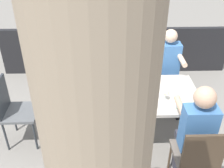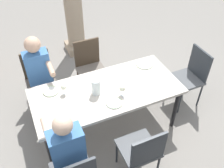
{
  "view_description": "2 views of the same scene",
  "coord_description": "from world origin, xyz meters",
  "px_view_note": "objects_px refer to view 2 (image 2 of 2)",
  "views": [
    {
      "loc": [
        0.21,
        2.78,
        2.64
      ],
      "look_at": [
        0.12,
        -0.05,
        0.86
      ],
      "focal_mm": 42.49,
      "sensor_mm": 36.0,
      "label": 1
    },
    {
      "loc": [
        -0.91,
        -2.25,
        2.98
      ],
      "look_at": [
        0.07,
        -0.01,
        0.84
      ],
      "focal_mm": 40.19,
      "sensor_mm": 36.0,
      "label": 2
    }
  ],
  "objects_px": {
    "wine_glass_0": "(64,87)",
    "plate_1": "(114,103)",
    "plate_0": "(51,91)",
    "diner_woman_green": "(41,76)",
    "diner_man_white": "(67,152)",
    "plate_2": "(144,64)",
    "chair_west_north": "(40,77)",
    "water_pitcher": "(96,87)",
    "chair_head_east": "(191,74)",
    "dining_table": "(107,94)",
    "chair_mid_north": "(90,65)",
    "wine_glass_1": "(122,88)",
    "chair_mid_south": "(142,150)"
  },
  "relations": [
    {
      "from": "dining_table",
      "to": "chair_mid_north",
      "type": "bearing_deg",
      "value": 85.45
    },
    {
      "from": "dining_table",
      "to": "diner_woman_green",
      "type": "bearing_deg",
      "value": 136.79
    },
    {
      "from": "chair_mid_south",
      "to": "plate_1",
      "type": "xyz_separation_m",
      "value": [
        -0.08,
        0.6,
        0.24
      ]
    },
    {
      "from": "diner_man_white",
      "to": "wine_glass_0",
      "type": "height_order",
      "value": "diner_man_white"
    },
    {
      "from": "diner_man_white",
      "to": "chair_head_east",
      "type": "bearing_deg",
      "value": 17.54
    },
    {
      "from": "plate_1",
      "to": "water_pitcher",
      "type": "relative_size",
      "value": 0.95
    },
    {
      "from": "chair_west_north",
      "to": "wine_glass_1",
      "type": "height_order",
      "value": "chair_west_north"
    },
    {
      "from": "chair_west_north",
      "to": "plate_1",
      "type": "bearing_deg",
      "value": -57.4
    },
    {
      "from": "diner_man_white",
      "to": "wine_glass_0",
      "type": "xyz_separation_m",
      "value": [
        0.22,
        0.84,
        0.15
      ]
    },
    {
      "from": "plate_2",
      "to": "wine_glass_0",
      "type": "bearing_deg",
      "value": -174.41
    },
    {
      "from": "dining_table",
      "to": "diner_man_white",
      "type": "relative_size",
      "value": 1.5
    },
    {
      "from": "plate_1",
      "to": "water_pitcher",
      "type": "bearing_deg",
      "value": 116.89
    },
    {
      "from": "wine_glass_1",
      "to": "chair_mid_south",
      "type": "bearing_deg",
      "value": -96.24
    },
    {
      "from": "chair_mid_north",
      "to": "wine_glass_0",
      "type": "bearing_deg",
      "value": -129.7
    },
    {
      "from": "diner_man_white",
      "to": "wine_glass_1",
      "type": "distance_m",
      "value": 1.04
    },
    {
      "from": "chair_head_east",
      "to": "diner_woman_green",
      "type": "height_order",
      "value": "diner_woman_green"
    },
    {
      "from": "wine_glass_1",
      "to": "water_pitcher",
      "type": "distance_m",
      "value": 0.34
    },
    {
      "from": "plate_2",
      "to": "water_pitcher",
      "type": "distance_m",
      "value": 0.92
    },
    {
      "from": "chair_west_north",
      "to": "plate_0",
      "type": "height_order",
      "value": "chair_west_north"
    },
    {
      "from": "plate_2",
      "to": "water_pitcher",
      "type": "bearing_deg",
      "value": -162.13
    },
    {
      "from": "diner_woman_green",
      "to": "wine_glass_0",
      "type": "distance_m",
      "value": 0.59
    },
    {
      "from": "chair_head_east",
      "to": "plate_0",
      "type": "xyz_separation_m",
      "value": [
        -2.08,
        0.26,
        0.21
      ]
    },
    {
      "from": "chair_west_north",
      "to": "water_pitcher",
      "type": "distance_m",
      "value": 1.09
    },
    {
      "from": "wine_glass_0",
      "to": "chair_mid_south",
      "type": "bearing_deg",
      "value": -60.12
    },
    {
      "from": "plate_0",
      "to": "plate_2",
      "type": "distance_m",
      "value": 1.4
    },
    {
      "from": "wine_glass_0",
      "to": "water_pitcher",
      "type": "bearing_deg",
      "value": -22.81
    },
    {
      "from": "plate_1",
      "to": "plate_0",
      "type": "bearing_deg",
      "value": 141.86
    },
    {
      "from": "chair_west_north",
      "to": "plate_1",
      "type": "height_order",
      "value": "chair_west_north"
    },
    {
      "from": "chair_west_north",
      "to": "plate_0",
      "type": "bearing_deg",
      "value": -84.58
    },
    {
      "from": "chair_head_east",
      "to": "wine_glass_0",
      "type": "distance_m",
      "value": 1.96
    },
    {
      "from": "chair_mid_north",
      "to": "diner_woman_green",
      "type": "relative_size",
      "value": 0.72
    },
    {
      "from": "plate_0",
      "to": "plate_1",
      "type": "distance_m",
      "value": 0.85
    },
    {
      "from": "chair_head_east",
      "to": "diner_man_white",
      "type": "relative_size",
      "value": 0.73
    },
    {
      "from": "wine_glass_0",
      "to": "plate_1",
      "type": "distance_m",
      "value": 0.67
    },
    {
      "from": "plate_0",
      "to": "wine_glass_1",
      "type": "bearing_deg",
      "value": -27.26
    },
    {
      "from": "chair_mid_north",
      "to": "plate_0",
      "type": "height_order",
      "value": "chair_mid_north"
    },
    {
      "from": "chair_mid_south",
      "to": "water_pitcher",
      "type": "height_order",
      "value": "water_pitcher"
    },
    {
      "from": "wine_glass_0",
      "to": "water_pitcher",
      "type": "distance_m",
      "value": 0.41
    },
    {
      "from": "plate_0",
      "to": "plate_1",
      "type": "relative_size",
      "value": 1.0
    },
    {
      "from": "wine_glass_0",
      "to": "plate_1",
      "type": "height_order",
      "value": "wine_glass_0"
    },
    {
      "from": "diner_woman_green",
      "to": "water_pitcher",
      "type": "bearing_deg",
      "value": -49.43
    },
    {
      "from": "diner_woman_green",
      "to": "diner_man_white",
      "type": "distance_m",
      "value": 1.37
    },
    {
      "from": "plate_1",
      "to": "chair_mid_north",
      "type": "bearing_deg",
      "value": 86.02
    },
    {
      "from": "diner_man_white",
      "to": "plate_0",
      "type": "xyz_separation_m",
      "value": [
        0.06,
        0.94,
        0.06
      ]
    },
    {
      "from": "plate_1",
      "to": "dining_table",
      "type": "bearing_deg",
      "value": 87.88
    },
    {
      "from": "plate_2",
      "to": "chair_west_north",
      "type": "bearing_deg",
      "value": 158.06
    },
    {
      "from": "chair_head_east",
      "to": "wine_glass_1",
      "type": "distance_m",
      "value": 1.31
    },
    {
      "from": "chair_west_north",
      "to": "wine_glass_0",
      "type": "relative_size",
      "value": 6.37
    },
    {
      "from": "water_pitcher",
      "to": "chair_mid_south",
      "type": "bearing_deg",
      "value": -76.17
    },
    {
      "from": "chair_mid_south",
      "to": "wine_glass_1",
      "type": "bearing_deg",
      "value": 83.76
    }
  ]
}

